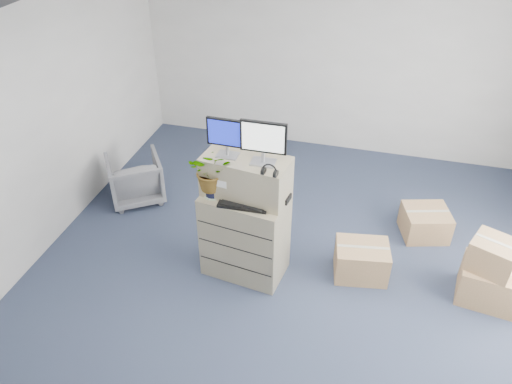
% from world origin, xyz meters
% --- Properties ---
extents(ground, '(7.00, 7.00, 0.00)m').
position_xyz_m(ground, '(0.00, 0.00, 0.00)').
color(ground, '#2A304B').
rests_on(ground, ground).
extents(wall_back, '(6.00, 0.02, 2.80)m').
position_xyz_m(wall_back, '(0.00, 3.51, 1.40)').
color(wall_back, '#BCB8B2').
rests_on(wall_back, ground).
extents(filing_cabinet_lower, '(0.96, 0.66, 1.04)m').
position_xyz_m(filing_cabinet_lower, '(-0.53, 0.32, 0.52)').
color(filing_cabinet_lower, tan).
rests_on(filing_cabinet_lower, ground).
extents(filing_cabinet_upper, '(0.95, 0.56, 0.45)m').
position_xyz_m(filing_cabinet_upper, '(-0.53, 0.37, 1.27)').
color(filing_cabinet_upper, tan).
rests_on(filing_cabinet_upper, filing_cabinet_lower).
extents(monitor_left, '(0.42, 0.17, 0.42)m').
position_xyz_m(monitor_left, '(-0.72, 0.37, 1.73)').
color(monitor_left, '#99999E').
rests_on(monitor_left, filing_cabinet_upper).
extents(monitor_right, '(0.47, 0.18, 0.46)m').
position_xyz_m(monitor_right, '(-0.34, 0.33, 1.75)').
color(monitor_right, '#99999E').
rests_on(monitor_right, filing_cabinet_upper).
extents(headphones, '(0.16, 0.04, 0.15)m').
position_xyz_m(headphones, '(-0.22, 0.14, 1.54)').
color(headphones, black).
rests_on(headphones, filing_cabinet_upper).
extents(keyboard, '(0.53, 0.24, 0.03)m').
position_xyz_m(keyboard, '(-0.50, 0.18, 1.06)').
color(keyboard, black).
rests_on(keyboard, filing_cabinet_lower).
extents(mouse, '(0.11, 0.07, 0.04)m').
position_xyz_m(mouse, '(-0.19, 0.16, 1.06)').
color(mouse, silver).
rests_on(mouse, filing_cabinet_lower).
extents(water_bottle, '(0.08, 0.08, 0.29)m').
position_xyz_m(water_bottle, '(-0.43, 0.35, 1.19)').
color(water_bottle, '#999BA1').
rests_on(water_bottle, filing_cabinet_lower).
extents(phone_dock, '(0.06, 0.05, 0.13)m').
position_xyz_m(phone_dock, '(-0.55, 0.38, 1.09)').
color(phone_dock, silver).
rests_on(phone_dock, filing_cabinet_lower).
extents(external_drive, '(0.23, 0.18, 0.06)m').
position_xyz_m(external_drive, '(-0.16, 0.37, 1.08)').
color(external_drive, black).
rests_on(external_drive, filing_cabinet_lower).
extents(tissue_box, '(0.27, 0.15, 0.10)m').
position_xyz_m(tissue_box, '(-0.22, 0.40, 1.16)').
color(tissue_box, '#45ADEC').
rests_on(tissue_box, external_drive).
extents(potted_plant, '(0.48, 0.52, 0.46)m').
position_xyz_m(potted_plant, '(-0.86, 0.26, 1.31)').
color(potted_plant, '#9CB491').
rests_on(potted_plant, filing_cabinet_lower).
extents(office_chair, '(0.94, 0.93, 0.71)m').
position_xyz_m(office_chair, '(-2.40, 1.31, 0.36)').
color(office_chair, '#5B5C60').
rests_on(office_chair, ground).
extents(cardboard_boxes, '(2.03, 1.57, 0.79)m').
position_xyz_m(cardboard_boxes, '(1.59, 0.82, 0.27)').
color(cardboard_boxes, '#9D754B').
rests_on(cardboard_boxes, ground).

